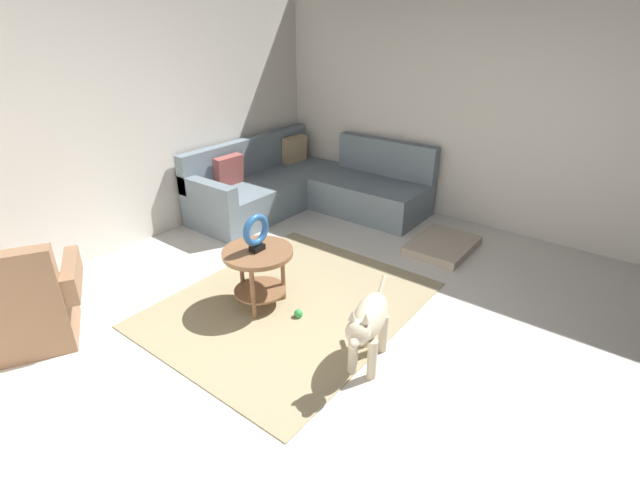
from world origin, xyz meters
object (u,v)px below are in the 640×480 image
(sectional_couch, at_px, (305,188))
(dog_bed_mat, at_px, (442,245))
(side_table, at_px, (258,263))
(dog_toy_ball, at_px, (298,314))
(torus_sculpture, at_px, (256,232))
(armchair, at_px, (26,308))
(dog, at_px, (368,322))

(sectional_couch, relative_size, dog_bed_mat, 2.81)
(side_table, xyz_separation_m, dog_toy_ball, (0.05, -0.39, -0.38))
(torus_sculpture, bearing_deg, dog_toy_ball, -82.68)
(armchair, bearing_deg, dog, -28.86)
(armchair, height_order, dog, armchair)
(armchair, height_order, dog_bed_mat, armchair)
(sectional_couch, relative_size, dog_toy_ball, 29.19)
(sectional_couch, xyz_separation_m, side_table, (-2.00, -1.11, 0.13))
(armchair, xyz_separation_m, dog_bed_mat, (3.44, -1.85, -0.28))
(side_table, relative_size, dog, 0.72)
(torus_sculpture, relative_size, dog_bed_mat, 0.41)
(torus_sculpture, distance_m, dog, 1.21)
(armchair, bearing_deg, dog_bed_mat, 1.09)
(dog, bearing_deg, dog_bed_mat, -97.24)
(armchair, xyz_separation_m, dog_toy_ball, (1.50, -1.42, -0.28))
(torus_sculpture, distance_m, dog_bed_mat, 2.26)
(armchair, bearing_deg, torus_sculpture, -5.84)
(dog_bed_mat, xyz_separation_m, dog, (-2.09, -0.33, 0.33))
(side_table, height_order, torus_sculpture, torus_sculpture)
(dog_bed_mat, bearing_deg, dog, -170.94)
(sectional_couch, distance_m, dog_bed_mat, 1.96)
(armchair, relative_size, torus_sculpture, 3.04)
(sectional_couch, xyz_separation_m, torus_sculpture, (-2.00, -1.11, 0.42))
(side_table, bearing_deg, sectional_couch, 29.13)
(armchair, distance_m, side_table, 1.78)
(sectional_couch, xyz_separation_m, dog_toy_ball, (-1.95, -1.51, -0.25))
(armchair, xyz_separation_m, torus_sculpture, (1.45, -1.03, 0.39))
(dog, relative_size, dog_toy_ball, 10.74)
(armchair, bearing_deg, dog_toy_ball, -13.95)
(side_table, xyz_separation_m, dog_bed_mat, (1.99, -0.83, -0.37))
(dog_bed_mat, distance_m, dog_toy_ball, 1.99)
(armchair, relative_size, dog, 1.20)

